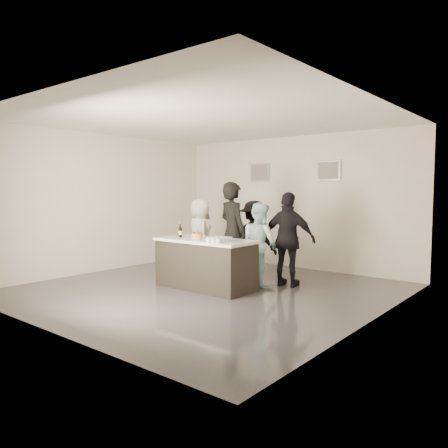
# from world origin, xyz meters

# --- Properties ---
(floor) EXTENTS (6.00, 6.00, 0.00)m
(floor) POSITION_xyz_m (0.00, 0.00, 0.00)
(floor) COLOR #3D3D42
(floor) RESTS_ON ground
(ceiling) EXTENTS (6.00, 6.00, 0.00)m
(ceiling) POSITION_xyz_m (0.00, 0.00, 3.00)
(ceiling) COLOR white
(wall_back) EXTENTS (6.00, 0.04, 3.00)m
(wall_back) POSITION_xyz_m (0.00, 3.00, 1.50)
(wall_back) COLOR silver
(wall_back) RESTS_ON ground
(wall_front) EXTENTS (6.00, 0.04, 3.00)m
(wall_front) POSITION_xyz_m (0.00, -3.00, 1.50)
(wall_front) COLOR silver
(wall_front) RESTS_ON ground
(wall_left) EXTENTS (0.04, 6.00, 3.00)m
(wall_left) POSITION_xyz_m (-3.00, 0.00, 1.50)
(wall_left) COLOR silver
(wall_left) RESTS_ON ground
(wall_right) EXTENTS (0.04, 6.00, 3.00)m
(wall_right) POSITION_xyz_m (3.00, 0.00, 1.50)
(wall_right) COLOR silver
(wall_right) RESTS_ON ground
(picture_left) EXTENTS (0.54, 0.04, 0.44)m
(picture_left) POSITION_xyz_m (-0.90, 2.97, 2.20)
(picture_left) COLOR #B2B2B7
(picture_left) RESTS_ON wall_back
(picture_right) EXTENTS (0.54, 0.04, 0.44)m
(picture_right) POSITION_xyz_m (0.90, 2.97, 2.20)
(picture_right) COLOR #B2B2B7
(picture_right) RESTS_ON wall_back
(bar_counter) EXTENTS (1.86, 0.86, 0.90)m
(bar_counter) POSITION_xyz_m (-0.09, 0.08, 0.45)
(bar_counter) COLOR white
(bar_counter) RESTS_ON ground
(cake) EXTENTS (0.20, 0.20, 0.08)m
(cake) POSITION_xyz_m (-0.29, 0.08, 0.94)
(cake) COLOR #FBAD1A
(cake) RESTS_ON bar_counter
(beer_bottle_a) EXTENTS (0.07, 0.07, 0.26)m
(beer_bottle_a) POSITION_xyz_m (-0.78, 0.12, 1.03)
(beer_bottle_a) COLOR black
(beer_bottle_a) RESTS_ON bar_counter
(beer_bottle_b) EXTENTS (0.07, 0.07, 0.26)m
(beer_bottle_b) POSITION_xyz_m (-0.65, -0.00, 1.03)
(beer_bottle_b) COLOR black
(beer_bottle_b) RESTS_ON bar_counter
(tumbler_cluster) EXTENTS (0.30, 0.40, 0.08)m
(tumbler_cluster) POSITION_xyz_m (0.37, -0.08, 0.94)
(tumbler_cluster) COLOR #C07912
(tumbler_cluster) RESTS_ON bar_counter
(candles) EXTENTS (0.24, 0.08, 0.01)m
(candles) POSITION_xyz_m (-0.32, -0.18, 0.90)
(candles) COLOR pink
(candles) RESTS_ON bar_counter
(person_main_black) EXTENTS (0.82, 0.66, 1.94)m
(person_main_black) POSITION_xyz_m (-0.08, 0.86, 0.97)
(person_main_black) COLOR black
(person_main_black) RESTS_ON ground
(person_main_blue) EXTENTS (0.91, 0.81, 1.55)m
(person_main_blue) POSITION_xyz_m (0.52, 0.93, 0.78)
(person_main_blue) COLOR #B1E5E7
(person_main_blue) RESTS_ON ground
(person_guest_left) EXTENTS (0.93, 0.86, 1.60)m
(person_guest_left) POSITION_xyz_m (-1.29, 1.26, 0.80)
(person_guest_left) COLOR silver
(person_guest_left) RESTS_ON ground
(person_guest_right) EXTENTS (1.08, 0.58, 1.75)m
(person_guest_right) POSITION_xyz_m (0.99, 1.17, 0.87)
(person_guest_right) COLOR black
(person_guest_right) RESTS_ON ground
(person_guest_back) EXTENTS (1.04, 0.63, 1.56)m
(person_guest_back) POSITION_xyz_m (-0.00, 1.48, 0.78)
(person_guest_back) COLOR black
(person_guest_back) RESTS_ON ground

